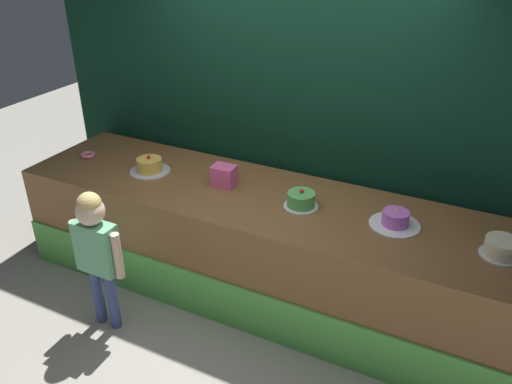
{
  "coord_description": "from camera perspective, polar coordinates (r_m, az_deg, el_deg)",
  "views": [
    {
      "loc": [
        1.56,
        -2.66,
        2.82
      ],
      "look_at": [
        0.07,
        0.31,
        1.05
      ],
      "focal_mm": 36.09,
      "sensor_mm": 36.0,
      "label": 1
    }
  ],
  "objects": [
    {
      "name": "pink_box",
      "position": [
        4.16,
        -3.58,
        1.82
      ],
      "size": [
        0.19,
        0.16,
        0.17
      ],
      "primitive_type": "cube",
      "rotation": [
        0.0,
        0.0,
        0.06
      ],
      "color": "#EA5D99",
      "rests_on": "stage_platform"
    },
    {
      "name": "cake_center_left",
      "position": [
        3.87,
        5.02,
        -0.89
      ],
      "size": [
        0.26,
        0.26,
        0.15
      ],
      "color": "white",
      "rests_on": "stage_platform"
    },
    {
      "name": "ground_plane",
      "position": [
        4.18,
        -2.82,
        -14.5
      ],
      "size": [
        12.0,
        12.0,
        0.0
      ],
      "primitive_type": "plane",
      "color": "gray"
    },
    {
      "name": "cake_far_left",
      "position": [
        4.49,
        -11.72,
        2.86
      ],
      "size": [
        0.35,
        0.35,
        0.15
      ],
      "color": "silver",
      "rests_on": "stage_platform"
    },
    {
      "name": "curtain_backdrop",
      "position": [
        4.3,
        4.22,
        10.57
      ],
      "size": [
        4.7,
        0.08,
        3.08
      ],
      "primitive_type": "cube",
      "color": "black",
      "rests_on": "ground_plane"
    },
    {
      "name": "cake_center_right",
      "position": [
        3.76,
        15.18,
        -2.98
      ],
      "size": [
        0.36,
        0.36,
        0.16
      ],
      "color": "white",
      "rests_on": "stage_platform"
    },
    {
      "name": "donut",
      "position": [
        4.94,
        -18.13,
        3.93
      ],
      "size": [
        0.13,
        0.13,
        0.04
      ],
      "primitive_type": "torus",
      "color": "pink",
      "rests_on": "stage_platform"
    },
    {
      "name": "child_figure",
      "position": [
        3.91,
        -17.33,
        -5.44
      ],
      "size": [
        0.45,
        0.21,
        1.16
      ],
      "color": "#3F4C8C",
      "rests_on": "ground_plane"
    },
    {
      "name": "stage_platform",
      "position": [
        4.26,
        0.43,
        -5.85
      ],
      "size": [
        4.09,
        1.06,
        0.9
      ],
      "color": "brown",
      "rests_on": "ground_plane"
    },
    {
      "name": "cake_far_right",
      "position": [
        3.66,
        25.58,
        -5.62
      ],
      "size": [
        0.26,
        0.26,
        0.12
      ],
      "color": "silver",
      "rests_on": "stage_platform"
    }
  ]
}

